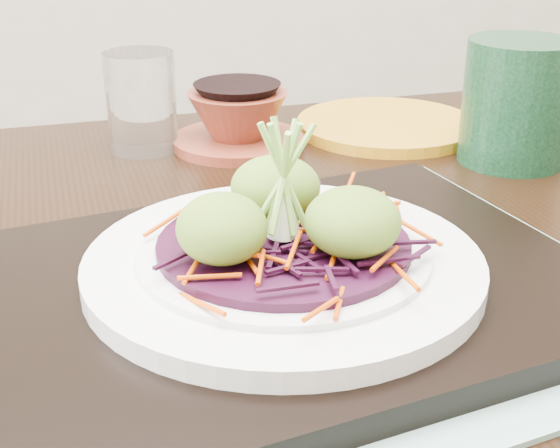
{
  "coord_description": "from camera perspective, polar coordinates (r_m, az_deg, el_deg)",
  "views": [
    {
      "loc": [
        -0.0,
        -0.6,
        1.05
      ],
      "look_at": [
        0.06,
        -0.1,
        0.83
      ],
      "focal_mm": 50.0,
      "sensor_mm": 36.0,
      "label": 1
    }
  ],
  "objects": [
    {
      "name": "carrot_julienne",
      "position": [
        0.53,
        0.27,
        -0.69
      ],
      "size": [
        0.21,
        0.21,
        0.01
      ],
      "primitive_type": null,
      "color": "#C33F03",
      "rests_on": "cabbage_bed"
    },
    {
      "name": "green_jar",
      "position": [
        0.84,
        16.88,
        8.51
      ],
      "size": [
        0.13,
        0.13,
        0.13
      ],
      "primitive_type": "cylinder",
      "rotation": [
        0.0,
        0.0,
        0.18
      ],
      "color": "#163F22",
      "rests_on": "dining_table"
    },
    {
      "name": "serving_tray",
      "position": [
        0.55,
        0.26,
        -4.6
      ],
      "size": [
        0.5,
        0.43,
        0.02
      ],
      "primitive_type": "cube",
      "rotation": [
        0.0,
        0.0,
        0.3
      ],
      "color": "black",
      "rests_on": "placemat"
    },
    {
      "name": "white_plate",
      "position": [
        0.54,
        0.26,
        -2.86
      ],
      "size": [
        0.27,
        0.27,
        0.02
      ],
      "color": "silver",
      "rests_on": "serving_tray"
    },
    {
      "name": "placemat",
      "position": [
        0.55,
        0.25,
        -5.66
      ],
      "size": [
        0.58,
        0.51,
        0.0
      ],
      "primitive_type": "cube",
      "rotation": [
        0.0,
        0.0,
        0.3
      ],
      "color": "gray",
      "rests_on": "dining_table"
    },
    {
      "name": "terracotta_bowl_set",
      "position": [
        0.87,
        -3.1,
        7.45
      ],
      "size": [
        0.17,
        0.17,
        0.06
      ],
      "rotation": [
        0.0,
        0.0,
        0.15
      ],
      "color": "maroon",
      "rests_on": "dining_table"
    },
    {
      "name": "cabbage_bed",
      "position": [
        0.53,
        0.26,
        -1.52
      ],
      "size": [
        0.17,
        0.17,
        0.01
      ],
      "primitive_type": "cylinder",
      "color": "#2D0922",
      "rests_on": "white_plate"
    },
    {
      "name": "scallion_garnish",
      "position": [
        0.51,
        0.27,
        3.06
      ],
      "size": [
        0.06,
        0.06,
        0.1
      ],
      "primitive_type": null,
      "color": "#81B849",
      "rests_on": "cabbage_bed"
    },
    {
      "name": "yellow_plate",
      "position": [
        0.94,
        7.82,
        7.16
      ],
      "size": [
        0.29,
        0.29,
        0.01
      ],
      "primitive_type": "cylinder",
      "rotation": [
        0.0,
        0.0,
        0.48
      ],
      "color": "#B27513",
      "rests_on": "dining_table"
    },
    {
      "name": "water_glass",
      "position": [
        0.86,
        -10.11,
        8.81
      ],
      "size": [
        0.1,
        0.1,
        0.11
      ],
      "primitive_type": "cylinder",
      "rotation": [
        0.0,
        0.0,
        0.42
      ],
      "color": "white",
      "rests_on": "dining_table"
    },
    {
      "name": "guacamole_scoops",
      "position": [
        0.52,
        0.28,
        0.88
      ],
      "size": [
        0.15,
        0.13,
        0.05
      ],
      "color": "olive",
      "rests_on": "cabbage_bed"
    },
    {
      "name": "dining_table",
      "position": [
        0.67,
        -3.04,
        -10.33
      ],
      "size": [
        1.37,
        1.03,
        0.78
      ],
      "rotation": [
        0.0,
        0.0,
        0.17
      ],
      "color": "black",
      "rests_on": "ground"
    }
  ]
}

